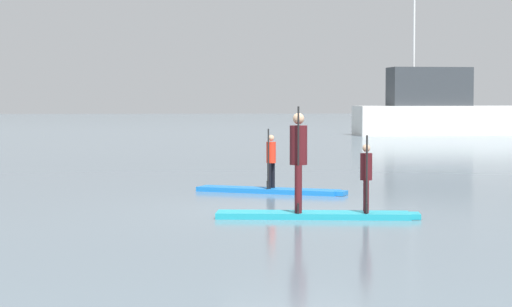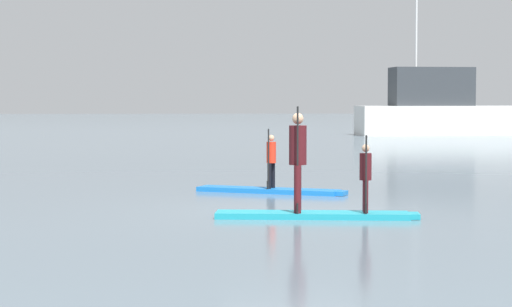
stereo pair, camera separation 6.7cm
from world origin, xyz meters
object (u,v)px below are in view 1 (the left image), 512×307
(paddleboard_far, at_px, (317,215))
(paddler_child_front, at_px, (366,174))
(fishing_boat_white_large, at_px, (442,110))
(paddler_child_solo, at_px, (271,158))
(paddler_adult, at_px, (298,155))
(paddleboard_near, at_px, (271,191))

(paddleboard_far, bearing_deg, paddler_child_front, -8.74)
(paddleboard_far, distance_m, paddler_child_front, 1.08)
(paddleboard_far, height_order, fishing_boat_white_large, fishing_boat_white_large)
(paddler_child_solo, relative_size, paddler_adult, 0.72)
(fishing_boat_white_large, bearing_deg, paddler_adult, -109.19)
(paddler_adult, bearing_deg, paddleboard_near, 90.31)
(paddler_adult, bearing_deg, fishing_boat_white_large, 70.81)
(paddler_adult, bearing_deg, paddler_child_front, -8.20)
(paddleboard_near, xyz_separation_m, fishing_boat_white_large, (13.02, 32.96, 1.35))
(paddleboard_near, height_order, paddler_child_solo, paddler_child_solo)
(paddler_adult, bearing_deg, paddleboard_far, -6.82)
(paddler_adult, relative_size, paddler_child_front, 1.37)
(paddler_child_solo, bearing_deg, paddleboard_near, 82.57)
(paddleboard_far, bearing_deg, paddler_adult, 173.18)
(paddleboard_near, height_order, paddleboard_far, same)
(paddler_child_solo, xyz_separation_m, paddler_adult, (0.03, -4.39, 0.32))
(paddleboard_near, distance_m, paddler_adult, 4.52)
(paddleboard_near, bearing_deg, paddler_adult, -89.69)
(paddleboard_near, bearing_deg, paddler_child_solo, -97.43)
(paddler_child_solo, xyz_separation_m, fishing_boat_white_large, (13.03, 32.97, 0.66))
(paddler_child_front, bearing_deg, paddleboard_far, 171.26)
(paddler_adult, xyz_separation_m, paddler_child_front, (1.13, -0.16, -0.31))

